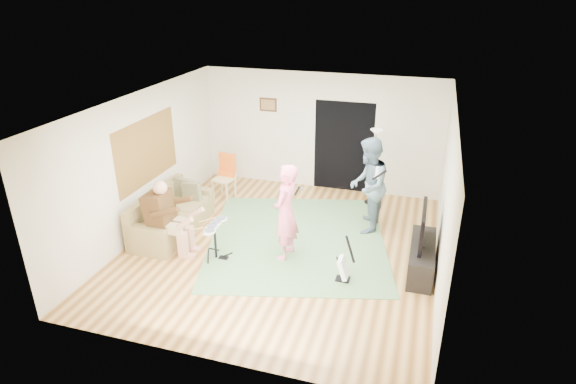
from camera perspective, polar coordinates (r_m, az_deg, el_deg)
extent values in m
plane|color=brown|center=(8.96, -0.81, -6.59)|extent=(6.00, 6.00, 0.00)
plane|color=white|center=(7.94, -0.92, 10.46)|extent=(6.00, 6.00, 0.00)
plane|color=olive|center=(9.59, -16.37, 4.71)|extent=(0.00, 2.05, 2.05)
plane|color=black|center=(11.07, 6.59, 5.32)|extent=(2.10, 0.00, 2.10)
cube|color=#3F2314|center=(11.27, -2.37, 10.30)|extent=(0.42, 0.03, 0.32)
cube|color=#54834F|center=(9.21, 1.10, -5.63)|extent=(4.07, 4.35, 0.02)
cube|color=olive|center=(9.66, -13.43, -3.54)|extent=(0.81, 1.62, 0.40)
cube|color=olive|center=(9.74, -15.31, -2.17)|extent=(0.15, 2.01, 0.81)
cube|color=olive|center=(10.33, -11.04, -0.92)|extent=(0.81, 0.19, 0.57)
cube|color=olive|center=(8.95, -16.31, -5.58)|extent=(0.81, 0.19, 0.57)
cube|color=#482E14|center=(8.82, -15.01, -1.96)|extent=(0.38, 0.49, 0.63)
sphere|color=tan|center=(8.62, -14.92, 0.49)|extent=(0.25, 0.25, 0.25)
cylinder|color=black|center=(8.58, -8.62, -5.83)|extent=(0.04, 0.04, 0.62)
cube|color=white|center=(8.44, -8.74, -4.06)|extent=(0.12, 0.62, 0.04)
imported|color=pink|center=(8.28, -0.28, -2.43)|extent=(0.48, 0.68, 1.74)
imported|color=slate|center=(9.31, 9.46, 0.76)|extent=(0.73, 0.93, 1.88)
cube|color=black|center=(8.10, 6.50, -10.26)|extent=(0.23, 0.19, 0.03)
cube|color=white|center=(7.98, 6.57, -8.92)|extent=(0.18, 0.27, 0.36)
cylinder|color=black|center=(7.78, 7.38, -6.75)|extent=(0.19, 0.04, 0.47)
cylinder|color=black|center=(10.83, 9.81, -1.22)|extent=(0.30, 0.30, 0.03)
cylinder|color=#A18145|center=(10.52, 10.12, 2.75)|extent=(0.04, 0.04, 1.60)
cone|color=white|center=(10.26, 10.44, 7.00)|extent=(0.27, 0.27, 0.11)
cube|color=beige|center=(10.85, -7.63, 1.52)|extent=(0.48, 0.48, 0.04)
cube|color=orange|center=(10.89, -7.32, 3.51)|extent=(0.41, 0.14, 0.42)
cube|color=black|center=(8.48, 15.56, -7.51)|extent=(0.40, 1.40, 0.50)
cube|color=black|center=(8.19, 15.66, -3.88)|extent=(0.06, 1.00, 0.63)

